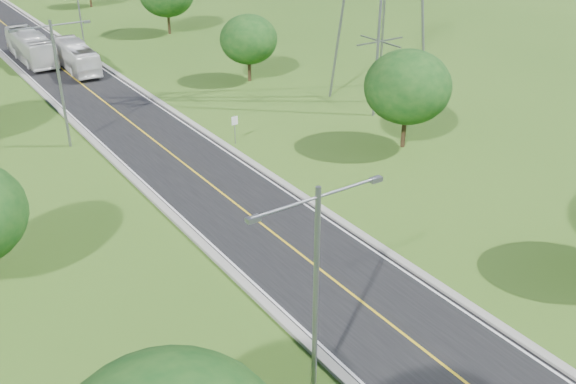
# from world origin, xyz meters

# --- Properties ---
(ground) EXTENTS (260.00, 260.00, 0.00)m
(ground) POSITION_xyz_m (0.00, 60.00, 0.00)
(ground) COLOR #2E5217
(ground) RESTS_ON ground
(road) EXTENTS (8.00, 150.00, 0.06)m
(road) POSITION_xyz_m (0.00, 66.00, 0.03)
(road) COLOR black
(road) RESTS_ON ground
(curb_left) EXTENTS (0.50, 150.00, 0.22)m
(curb_left) POSITION_xyz_m (-4.25, 66.00, 0.11)
(curb_left) COLOR gray
(curb_left) RESTS_ON ground
(curb_right) EXTENTS (0.50, 150.00, 0.22)m
(curb_right) POSITION_xyz_m (4.25, 66.00, 0.11)
(curb_right) COLOR gray
(curb_right) RESTS_ON ground
(speed_limit_sign) EXTENTS (0.55, 0.09, 2.40)m
(speed_limit_sign) POSITION_xyz_m (5.20, 37.98, 1.60)
(speed_limit_sign) COLOR slate
(speed_limit_sign) RESTS_ON ground
(streetlight_near_left) EXTENTS (5.90, 0.25, 10.00)m
(streetlight_near_left) POSITION_xyz_m (-6.00, 12.00, 5.94)
(streetlight_near_left) COLOR slate
(streetlight_near_left) RESTS_ON ground
(streetlight_mid_left) EXTENTS (5.90, 0.25, 10.00)m
(streetlight_mid_left) POSITION_xyz_m (-6.00, 45.00, 5.94)
(streetlight_mid_left) COLOR slate
(streetlight_mid_left) RESTS_ON ground
(tree_rb) EXTENTS (6.72, 6.72, 7.82)m
(tree_rb) POSITION_xyz_m (16.00, 30.00, 4.95)
(tree_rb) COLOR black
(tree_rb) RESTS_ON ground
(tree_rc) EXTENTS (5.88, 5.88, 6.84)m
(tree_rc) POSITION_xyz_m (15.00, 52.00, 4.33)
(tree_rc) COLOR black
(tree_rc) RESTS_ON ground
(bus_outbound) EXTENTS (3.17, 10.91, 3.00)m
(bus_outbound) POSITION_xyz_m (1.35, 65.71, 1.56)
(bus_outbound) COLOR white
(bus_outbound) RESTS_ON road
(bus_inbound) EXTENTS (2.83, 11.98, 3.34)m
(bus_inbound) POSITION_xyz_m (-1.80, 72.17, 1.73)
(bus_inbound) COLOR silver
(bus_inbound) RESTS_ON road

